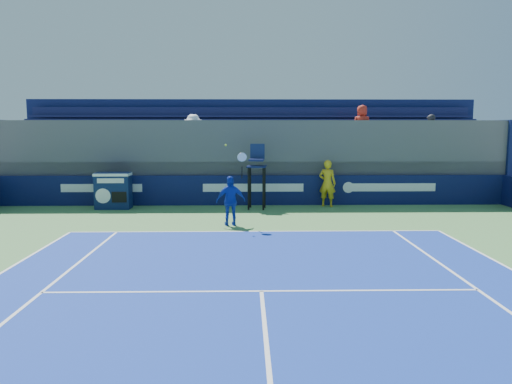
{
  "coord_description": "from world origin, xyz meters",
  "views": [
    {
      "loc": [
        -0.28,
        -2.67,
        3.06
      ],
      "look_at": [
        0.0,
        11.5,
        1.25
      ],
      "focal_mm": 35.0,
      "sensor_mm": 36.0,
      "label": 1
    }
  ],
  "objects_px": {
    "match_clock": "(113,190)",
    "umpire_chair": "(257,169)",
    "ball_person": "(327,183)",
    "tennis_player": "(231,201)"
  },
  "relations": [
    {
      "from": "match_clock",
      "to": "umpire_chair",
      "type": "height_order",
      "value": "umpire_chair"
    },
    {
      "from": "umpire_chair",
      "to": "match_clock",
      "type": "bearing_deg",
      "value": 178.7
    },
    {
      "from": "ball_person",
      "to": "umpire_chair",
      "type": "relative_size",
      "value": 0.74
    },
    {
      "from": "tennis_player",
      "to": "ball_person",
      "type": "bearing_deg",
      "value": 45.99
    },
    {
      "from": "ball_person",
      "to": "tennis_player",
      "type": "height_order",
      "value": "tennis_player"
    },
    {
      "from": "ball_person",
      "to": "umpire_chair",
      "type": "distance_m",
      "value": 2.87
    },
    {
      "from": "umpire_chair",
      "to": "ball_person",
      "type": "bearing_deg",
      "value": 9.65
    },
    {
      "from": "umpire_chair",
      "to": "tennis_player",
      "type": "distance_m",
      "value": 3.51
    },
    {
      "from": "ball_person",
      "to": "tennis_player",
      "type": "relative_size",
      "value": 0.71
    },
    {
      "from": "umpire_chair",
      "to": "tennis_player",
      "type": "bearing_deg",
      "value": -104.97
    }
  ]
}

